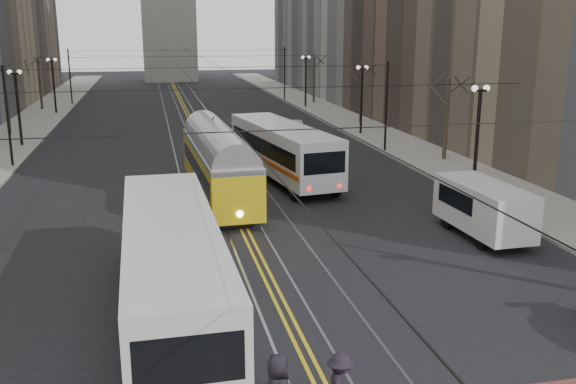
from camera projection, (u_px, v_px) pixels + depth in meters
name	position (u px, v px, depth m)	size (l,w,h in m)	color
sidewalk_left	(21.00, 132.00, 55.83)	(5.00, 140.00, 0.15)	gray
sidewalk_right	(350.00, 122.00, 61.95)	(5.00, 140.00, 0.15)	gray
streetcar_rails	(194.00, 128.00, 58.91)	(4.80, 130.00, 0.02)	gray
centre_lines	(194.00, 128.00, 58.90)	(0.42, 130.00, 0.01)	gold
lamp_posts	(210.00, 122.00, 42.82)	(27.60, 57.20, 5.60)	black
street_trees	(202.00, 110.00, 48.98)	(31.68, 53.28, 5.60)	#382D23
trolley_wires	(202.00, 98.00, 48.34)	(25.96, 120.00, 6.60)	black
transit_bus	(172.00, 272.00, 19.53)	(2.72, 13.04, 3.26)	silver
streetcar	(218.00, 170.00, 34.24)	(2.42, 13.02, 3.07)	gold
rear_bus	(282.00, 152.00, 38.54)	(2.71, 12.45, 3.25)	white
cargo_van	(483.00, 211.00, 27.76)	(2.05, 5.34, 2.36)	silver
sedan_grey	(275.00, 155.00, 42.14)	(1.87, 4.65, 1.58)	#3E4046
sedan_silver	(293.00, 130.00, 52.96)	(1.58, 4.53, 1.49)	#B2B4BA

